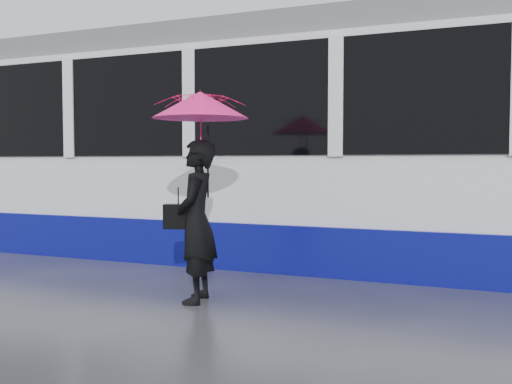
% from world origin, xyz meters
% --- Properties ---
extents(ground, '(90.00, 90.00, 0.00)m').
position_xyz_m(ground, '(0.00, 0.00, 0.00)').
color(ground, '#29292E').
rests_on(ground, ground).
extents(rails, '(34.00, 1.51, 0.02)m').
position_xyz_m(rails, '(0.00, 2.50, 0.01)').
color(rails, '#3F3D38').
rests_on(rails, ground).
extents(tram, '(26.00, 2.56, 3.35)m').
position_xyz_m(tram, '(-3.00, 2.50, 1.64)').
color(tram, white).
rests_on(tram, ground).
extents(woman, '(0.53, 0.68, 1.64)m').
position_xyz_m(woman, '(-0.50, -0.40, 0.82)').
color(woman, black).
rests_on(woman, ground).
extents(umbrella, '(1.18, 1.18, 1.10)m').
position_xyz_m(umbrella, '(-0.45, -0.40, 1.79)').
color(umbrella, '#E1126D').
rests_on(umbrella, ground).
extents(handbag, '(0.32, 0.20, 0.43)m').
position_xyz_m(handbag, '(-0.72, -0.38, 0.86)').
color(handbag, black).
rests_on(handbag, ground).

